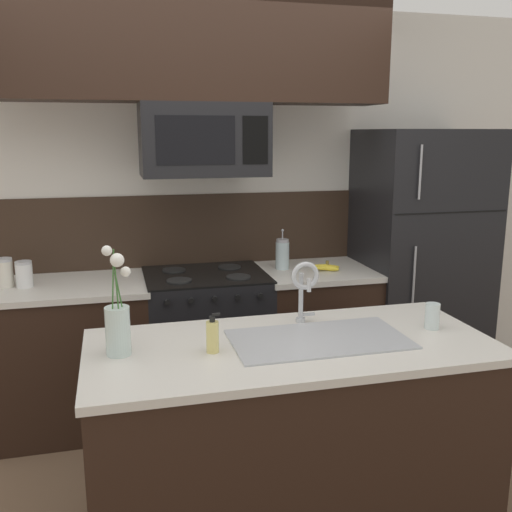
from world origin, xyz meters
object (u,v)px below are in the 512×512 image
(dish_soap_bottle, at_px, (213,336))
(drinking_glass, at_px, (432,316))
(storage_jar_medium, at_px, (24,274))
(flower_vase, at_px, (118,326))
(refrigerator, at_px, (418,262))
(sink_faucet, at_px, (304,284))
(french_press, at_px, (282,254))
(banana_bunch, at_px, (327,267))
(microwave, at_px, (203,140))
(stove_range, at_px, (207,343))
(storage_jar_tall, at_px, (5,273))

(dish_soap_bottle, distance_m, drinking_glass, 1.03)
(storage_jar_medium, height_order, flower_vase, flower_vase)
(refrigerator, xyz_separation_m, sink_faucet, (-1.21, -1.06, 0.20))
(refrigerator, relative_size, french_press, 6.79)
(banana_bunch, height_order, dish_soap_bottle, dish_soap_bottle)
(microwave, xyz_separation_m, dish_soap_bottle, (-0.18, -1.25, -0.77))
(sink_faucet, relative_size, drinking_glass, 2.57)
(stove_range, xyz_separation_m, refrigerator, (1.50, 0.02, 0.44))
(sink_faucet, bearing_deg, flower_vase, -168.93)
(storage_jar_tall, bearing_deg, banana_bunch, -2.60)
(drinking_glass, bearing_deg, stove_range, 124.36)
(storage_jar_medium, bearing_deg, sink_faucet, -37.39)
(storage_jar_tall, relative_size, flower_vase, 0.37)
(dish_soap_bottle, bearing_deg, french_press, 62.23)
(french_press, distance_m, dish_soap_bottle, 1.51)
(refrigerator, distance_m, banana_bunch, 0.71)
(banana_bunch, bearing_deg, drinking_glass, -87.36)
(dish_soap_bottle, bearing_deg, refrigerator, 37.63)
(sink_faucet, bearing_deg, refrigerator, 41.40)
(french_press, xyz_separation_m, dish_soap_bottle, (-0.70, -1.33, -0.03))
(banana_bunch, height_order, flower_vase, flower_vase)
(microwave, height_order, drinking_glass, microwave)
(stove_range, height_order, drinking_glass, drinking_glass)
(sink_faucet, distance_m, dish_soap_bottle, 0.54)
(dish_soap_bottle, bearing_deg, flower_vase, 170.07)
(storage_jar_tall, distance_m, banana_bunch, 1.97)
(french_press, bearing_deg, sink_faucet, -101.80)
(refrigerator, height_order, storage_jar_medium, refrigerator)
(stove_range, bearing_deg, microwave, -89.84)
(refrigerator, xyz_separation_m, drinking_glass, (-0.65, -1.26, 0.06))
(sink_faucet, bearing_deg, french_press, 78.20)
(storage_jar_tall, bearing_deg, sink_faucet, -36.16)
(refrigerator, height_order, sink_faucet, refrigerator)
(microwave, height_order, flower_vase, microwave)
(microwave, xyz_separation_m, refrigerator, (1.50, 0.04, -0.84))
(stove_range, distance_m, dish_soap_bottle, 1.39)
(storage_jar_medium, bearing_deg, microwave, -0.79)
(microwave, distance_m, drinking_glass, 1.67)
(dish_soap_bottle, bearing_deg, banana_bunch, 51.33)
(microwave, xyz_separation_m, french_press, (0.52, 0.08, -0.74))
(stove_range, bearing_deg, banana_bunch, -4.33)
(refrigerator, height_order, drinking_glass, refrigerator)
(flower_vase, bearing_deg, banana_bunch, 40.52)
(microwave, height_order, dish_soap_bottle, microwave)
(stove_range, xyz_separation_m, flower_vase, (-0.55, -1.21, 0.57))
(microwave, relative_size, storage_jar_medium, 4.84)
(french_press, bearing_deg, stove_range, -173.44)
(sink_faucet, bearing_deg, dish_soap_bottle, -153.98)
(storage_jar_tall, bearing_deg, refrigerator, -0.20)
(banana_bunch, distance_m, sink_faucet, 1.12)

